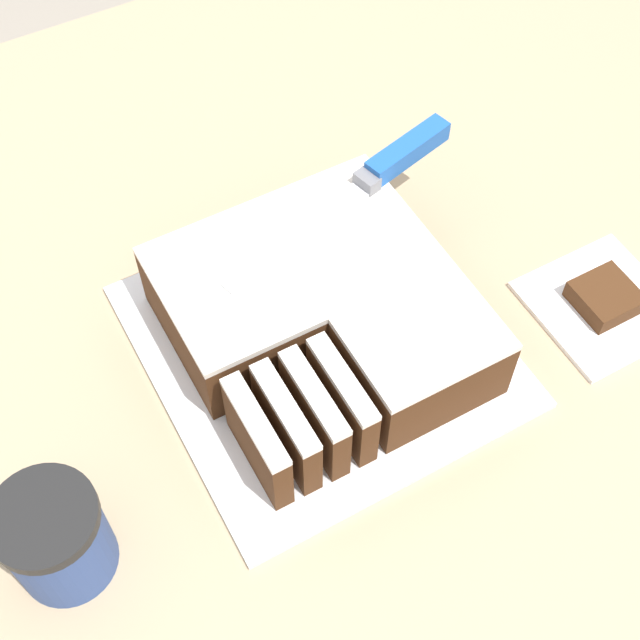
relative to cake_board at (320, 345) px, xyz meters
The scene contains 8 objects.
ground_plane 0.90m from the cake_board, 121.18° to the left, with size 8.00×8.00×0.00m, color #9E9384.
countertop 0.46m from the cake_board, 121.18° to the left, with size 1.40×1.10×0.90m.
cake_board is the anchor object (origin of this frame).
cake 0.04m from the cake_board, 48.03° to the left, with size 0.26×0.27×0.08m.
knife 0.19m from the cake_board, 37.81° to the left, with size 0.29×0.09×0.02m.
coffee_cup 0.31m from the cake_board, 163.51° to the right, with size 0.09×0.09×0.10m.
paper_napkin 0.29m from the cake_board, 19.45° to the right, with size 0.14×0.14×0.01m.
brownie 0.29m from the cake_board, 19.45° to the right, with size 0.06×0.06×0.02m.
Camera 1 is at (-0.20, -0.49, 1.64)m, focal length 50.00 mm.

